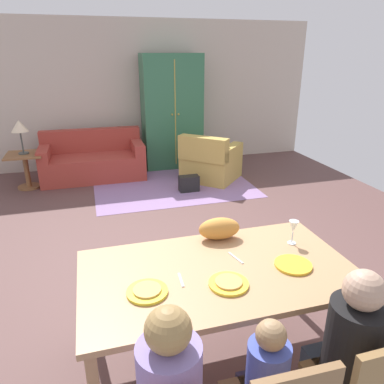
{
  "coord_description": "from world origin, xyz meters",
  "views": [
    {
      "loc": [
        -1.01,
        -3.45,
        2.11
      ],
      "look_at": [
        -0.11,
        -0.32,
        0.85
      ],
      "focal_mm": 33.95,
      "sensor_mm": 36.0,
      "label": 1
    }
  ],
  "objects_px": {
    "person_woman": "(345,361)",
    "couch": "(93,161)",
    "side_table": "(26,166)",
    "table_lamp": "(19,127)",
    "plate_near_child": "(229,284)",
    "handbag": "(189,184)",
    "plate_near_man": "(147,292)",
    "wine_glass": "(293,228)",
    "plate_near_woman": "(293,265)",
    "armchair": "(210,162)",
    "dining_table": "(218,278)",
    "cat": "(219,229)",
    "armoire": "(172,112)"
  },
  "relations": [
    {
      "from": "table_lamp",
      "to": "couch",
      "type": "bearing_deg",
      "value": 13.6
    },
    {
      "from": "plate_near_child",
      "to": "armchair",
      "type": "height_order",
      "value": "armchair"
    },
    {
      "from": "armoire",
      "to": "table_lamp",
      "type": "distance_m",
      "value": 2.66
    },
    {
      "from": "plate_near_woman",
      "to": "wine_glass",
      "type": "height_order",
      "value": "wine_glass"
    },
    {
      "from": "wine_glass",
      "to": "table_lamp",
      "type": "bearing_deg",
      "value": 120.72
    },
    {
      "from": "plate_near_man",
      "to": "cat",
      "type": "relative_size",
      "value": 0.78
    },
    {
      "from": "dining_table",
      "to": "wine_glass",
      "type": "xyz_separation_m",
      "value": [
        0.65,
        0.18,
        0.2
      ]
    },
    {
      "from": "table_lamp",
      "to": "handbag",
      "type": "distance_m",
      "value": 2.81
    },
    {
      "from": "side_table",
      "to": "table_lamp",
      "type": "xyz_separation_m",
      "value": [
        0.0,
        0.0,
        0.63
      ]
    },
    {
      "from": "cat",
      "to": "handbag",
      "type": "height_order",
      "value": "cat"
    },
    {
      "from": "wine_glass",
      "to": "side_table",
      "type": "bearing_deg",
      "value": 120.72
    },
    {
      "from": "plate_near_man",
      "to": "plate_near_child",
      "type": "xyz_separation_m",
      "value": [
        0.5,
        -0.06,
        0.0
      ]
    },
    {
      "from": "wine_glass",
      "to": "plate_near_man",
      "type": "bearing_deg",
      "value": -165.37
    },
    {
      "from": "plate_near_man",
      "to": "person_woman",
      "type": "distance_m",
      "value": 1.17
    },
    {
      "from": "person_woman",
      "to": "couch",
      "type": "bearing_deg",
      "value": 103.06
    },
    {
      "from": "armchair",
      "to": "handbag",
      "type": "distance_m",
      "value": 0.71
    },
    {
      "from": "plate_near_woman",
      "to": "armchair",
      "type": "xyz_separation_m",
      "value": [
        0.75,
        3.94,
        -0.45
      ]
    },
    {
      "from": "person_woman",
      "to": "couch",
      "type": "distance_m",
      "value": 5.37
    },
    {
      "from": "dining_table",
      "to": "side_table",
      "type": "xyz_separation_m",
      "value": [
        -1.78,
        4.27,
        -0.32
      ]
    },
    {
      "from": "couch",
      "to": "side_table",
      "type": "xyz_separation_m",
      "value": [
        -1.07,
        -0.26,
        0.07
      ]
    },
    {
      "from": "person_woman",
      "to": "plate_near_child",
      "type": "bearing_deg",
      "value": 134.3
    },
    {
      "from": "couch",
      "to": "armchair",
      "type": "bearing_deg",
      "value": -19.58
    },
    {
      "from": "dining_table",
      "to": "side_table",
      "type": "height_order",
      "value": "dining_table"
    },
    {
      "from": "plate_near_man",
      "to": "cat",
      "type": "bearing_deg",
      "value": 39.03
    },
    {
      "from": "plate_near_child",
      "to": "handbag",
      "type": "height_order",
      "value": "plate_near_child"
    },
    {
      "from": "plate_near_child",
      "to": "plate_near_woman",
      "type": "height_order",
      "value": "same"
    },
    {
      "from": "table_lamp",
      "to": "plate_near_man",
      "type": "bearing_deg",
      "value": -73.72
    },
    {
      "from": "plate_near_man",
      "to": "table_lamp",
      "type": "xyz_separation_m",
      "value": [
        -1.28,
        4.39,
        0.24
      ]
    },
    {
      "from": "plate_near_woman",
      "to": "person_woman",
      "type": "relative_size",
      "value": 0.23
    },
    {
      "from": "plate_near_child",
      "to": "table_lamp",
      "type": "height_order",
      "value": "table_lamp"
    },
    {
      "from": "dining_table",
      "to": "person_woman",
      "type": "bearing_deg",
      "value": -54.2
    },
    {
      "from": "side_table",
      "to": "cat",
      "type": "bearing_deg",
      "value": -63.47
    },
    {
      "from": "handbag",
      "to": "cat",
      "type": "bearing_deg",
      "value": -101.11
    },
    {
      "from": "plate_near_man",
      "to": "handbag",
      "type": "bearing_deg",
      "value": 70.6
    },
    {
      "from": "armoire",
      "to": "handbag",
      "type": "bearing_deg",
      "value": -93.13
    },
    {
      "from": "armoire",
      "to": "handbag",
      "type": "distance_m",
      "value": 1.76
    },
    {
      "from": "person_woman",
      "to": "armoire",
      "type": "xyz_separation_m",
      "value": [
        0.32,
        5.56,
        0.54
      ]
    },
    {
      "from": "wine_glass",
      "to": "armchair",
      "type": "xyz_separation_m",
      "value": [
        0.59,
        3.66,
        -0.57
      ]
    },
    {
      "from": "couch",
      "to": "armoire",
      "type": "relative_size",
      "value": 0.83
    },
    {
      "from": "plate_near_child",
      "to": "couch",
      "type": "relative_size",
      "value": 0.14
    },
    {
      "from": "dining_table",
      "to": "armchair",
      "type": "relative_size",
      "value": 1.5
    },
    {
      "from": "person_woman",
      "to": "plate_near_man",
      "type": "bearing_deg",
      "value": 150.2
    },
    {
      "from": "person_woman",
      "to": "handbag",
      "type": "height_order",
      "value": "person_woman"
    },
    {
      "from": "plate_near_woman",
      "to": "armoire",
      "type": "xyz_separation_m",
      "value": [
        0.32,
        4.97,
        0.28
      ]
    },
    {
      "from": "plate_near_child",
      "to": "side_table",
      "type": "bearing_deg",
      "value": 111.8
    },
    {
      "from": "plate_near_woman",
      "to": "handbag",
      "type": "distance_m",
      "value": 3.54
    },
    {
      "from": "dining_table",
      "to": "plate_near_child",
      "type": "relative_size",
      "value": 7.24
    },
    {
      "from": "couch",
      "to": "armoire",
      "type": "distance_m",
      "value": 1.73
    },
    {
      "from": "plate_near_man",
      "to": "side_table",
      "type": "xyz_separation_m",
      "value": [
        -1.28,
        4.39,
        -0.39
      ]
    },
    {
      "from": "armoire",
      "to": "plate_near_woman",
      "type": "bearing_deg",
      "value": -93.66
    }
  ]
}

